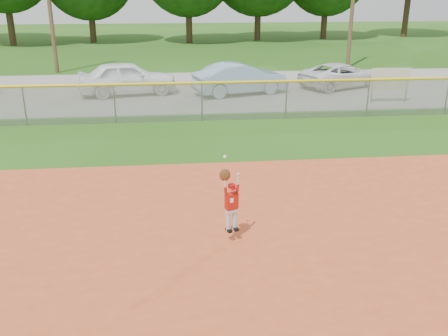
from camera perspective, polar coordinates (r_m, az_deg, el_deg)
The scene contains 8 objects.
ground at distance 10.42m, azimuth 0.93°, elevation -8.97°, with size 120.00×120.00×0.00m, color #245012.
parking_strip at distance 25.54m, azimuth -3.35°, elevation 8.93°, with size 44.00×10.00×0.03m, color gray.
car_white_a at distance 24.65m, azimuth -10.97°, elevation 10.07°, with size 1.86×4.63×1.58m, color white.
car_blue at distance 24.32m, azimuth 1.86°, elevation 10.18°, with size 1.57×4.51×1.48m, color #7EA5BD.
car_white_b at distance 26.67m, azimuth 13.20°, elevation 10.30°, with size 2.04×4.42×1.23m, color silver.
sponsor_sign at distance 23.65m, azimuth 18.47°, elevation 9.51°, with size 1.77×0.12×1.57m.
outfield_fence at distance 19.50m, azimuth -2.55°, elevation 7.91°, with size 40.06×0.10×1.55m.
ballplayer at distance 10.15m, azimuth 0.76°, elevation -3.69°, with size 0.45×0.26×1.68m.
Camera 1 is at (-1.10, -9.00, 5.12)m, focal length 40.00 mm.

